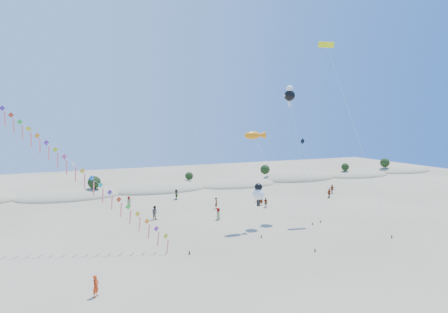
# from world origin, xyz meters

# --- Properties ---
(ground) EXTENTS (160.00, 160.00, 0.00)m
(ground) POSITION_xyz_m (0.00, 0.00, 0.00)
(ground) COLOR #817459
(ground) RESTS_ON ground
(dune_ridge) EXTENTS (145.30, 11.49, 5.57)m
(dune_ridge) POSITION_xyz_m (1.06, 45.14, 0.11)
(dune_ridge) COLOR gray
(dune_ridge) RESTS_ON ground
(kite_train) EXTENTS (20.74, 13.09, 18.08)m
(kite_train) POSITION_xyz_m (-16.48, 16.59, 9.37)
(kite_train) COLOR #3F2D1E
(kite_train) RESTS_ON ground
(fish_kite) EXTENTS (2.78, 11.25, 11.94)m
(fish_kite) POSITION_xyz_m (5.10, 16.01, 11.42)
(fish_kite) COLOR #3F2D1E
(fish_kite) RESTS_ON ground
(cartoon_kite_low) EXTENTS (2.45, 4.66, 5.59)m
(cartoon_kite_low) POSITION_xyz_m (5.26, 15.27, 4.40)
(cartoon_kite_low) COLOR #3F2D1E
(cartoon_kite_low) RESTS_ON ground
(cartoon_kite_high) EXTENTS (2.00, 6.43, 18.04)m
(cartoon_kite_high) POSITION_xyz_m (12.03, 19.09, 16.80)
(cartoon_kite_high) COLOR #3F2D1E
(cartoon_kite_high) RESTS_ON ground
(parafoil_kite) EXTENTS (2.30, 12.91, 24.03)m
(parafoil_kite) POSITION_xyz_m (17.07, 17.67, 23.09)
(parafoil_kite) COLOR #3F2D1E
(parafoil_kite) RESTS_ON ground
(dark_kite) EXTENTS (1.95, 6.61, 10.72)m
(dark_kite) POSITION_xyz_m (14.76, 18.45, 7.29)
(dark_kite) COLOR #3F2D1E
(dark_kite) RESTS_ON ground
(flyer_foreground) EXTENTS (0.69, 0.73, 1.68)m
(flyer_foreground) POSITION_xyz_m (-14.77, 3.91, 0.84)
(flyer_foreground) COLOR red
(flyer_foreground) RESTS_ON ground
(beachgoers) EXTENTS (36.55, 16.04, 1.86)m
(beachgoers) POSITION_xyz_m (6.27, 28.00, 0.85)
(beachgoers) COLOR slate
(beachgoers) RESTS_ON ground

